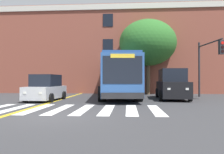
# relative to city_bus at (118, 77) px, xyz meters

# --- Properties ---
(ground_plane) EXTENTS (120.00, 120.00, 0.00)m
(ground_plane) POSITION_rel_city_bus_xyz_m (-2.22, -9.83, -1.77)
(ground_plane) COLOR #38383A
(crosswalk) EXTENTS (11.44, 4.07, 0.01)m
(crosswalk) POSITION_rel_city_bus_xyz_m (-3.17, -7.63, -1.76)
(crosswalk) COLOR white
(crosswalk) RESTS_ON ground
(lane_line_yellow_inner) EXTENTS (0.12, 36.00, 0.01)m
(lane_line_yellow_inner) POSITION_rel_city_bus_xyz_m (-4.29, 6.37, -1.77)
(lane_line_yellow_inner) COLOR gold
(lane_line_yellow_inner) RESTS_ON ground
(lane_line_yellow_outer) EXTENTS (0.12, 36.00, 0.01)m
(lane_line_yellow_outer) POSITION_rel_city_bus_xyz_m (-4.13, 6.37, -1.77)
(lane_line_yellow_outer) COLOR gold
(lane_line_yellow_outer) RESTS_ON ground
(city_bus) EXTENTS (3.84, 11.68, 3.28)m
(city_bus) POSITION_rel_city_bus_xyz_m (0.00, 0.00, 0.00)
(city_bus) COLOR #2D5699
(city_bus) RESTS_ON ground
(car_silver_near_lane) EXTENTS (2.12, 4.14, 1.87)m
(car_silver_near_lane) POSITION_rel_city_bus_xyz_m (-5.03, -3.16, -0.91)
(car_silver_near_lane) COLOR #B7BABF
(car_silver_near_lane) RESTS_ON ground
(car_black_far_lane) EXTENTS (2.37, 5.28, 2.31)m
(car_black_far_lane) POSITION_rel_city_bus_xyz_m (4.26, -1.34, -0.67)
(car_black_far_lane) COLOR black
(car_black_far_lane) RESTS_ON ground
(traffic_light_near_corner) EXTENTS (0.67, 3.90, 4.79)m
(traffic_light_near_corner) POSITION_rel_city_bus_xyz_m (7.33, -0.45, 1.50)
(traffic_light_near_corner) COLOR #28282D
(traffic_light_near_corner) RESTS_ON ground
(street_tree_curbside_large) EXTENTS (8.10, 8.19, 7.64)m
(street_tree_curbside_large) POSITION_rel_city_bus_xyz_m (2.90, 4.03, 3.50)
(street_tree_curbside_large) COLOR brown
(street_tree_curbside_large) RESTS_ON ground
(building_facade) EXTENTS (43.38, 8.36, 9.84)m
(building_facade) POSITION_rel_city_bus_xyz_m (-1.29, 9.15, 3.16)
(building_facade) COLOR brown
(building_facade) RESTS_ON ground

